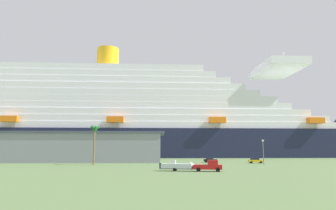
{
  "coord_description": "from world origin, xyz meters",
  "views": [
    {
      "loc": [
        -15.86,
        -82.92,
        4.36
      ],
      "look_at": [
        -5.7,
        34.95,
        21.94
      ],
      "focal_mm": 31.75,
      "sensor_mm": 36.0,
      "label": 1
    }
  ],
  "objects_px": {
    "cruise_ship": "(160,123)",
    "street_lamp": "(263,148)",
    "parked_car_yellow_taxi": "(255,160)",
    "small_boat_on_trailer": "(180,166)",
    "pickup_truck": "(209,166)",
    "palm_tree": "(95,133)",
    "parked_car_black_coupe": "(210,160)"
  },
  "relations": [
    {
      "from": "cruise_ship",
      "to": "parked_car_yellow_taxi",
      "type": "xyz_separation_m",
      "value": [
        25.64,
        -69.23,
        -17.67
      ]
    },
    {
      "from": "pickup_truck",
      "to": "small_boat_on_trailer",
      "type": "distance_m",
      "value": 5.81
    },
    {
      "from": "pickup_truck",
      "to": "parked_car_black_coupe",
      "type": "xyz_separation_m",
      "value": [
        9.1,
        38.78,
        -0.21
      ]
    },
    {
      "from": "pickup_truck",
      "to": "small_boat_on_trailer",
      "type": "bearing_deg",
      "value": 166.97
    },
    {
      "from": "cruise_ship",
      "to": "parked_car_black_coupe",
      "type": "distance_m",
      "value": 66.44
    },
    {
      "from": "pickup_truck",
      "to": "palm_tree",
      "type": "distance_m",
      "value": 38.88
    },
    {
      "from": "parked_car_black_coupe",
      "to": "parked_car_yellow_taxi",
      "type": "bearing_deg",
      "value": -26.7
    },
    {
      "from": "palm_tree",
      "to": "street_lamp",
      "type": "distance_m",
      "value": 48.17
    },
    {
      "from": "pickup_truck",
      "to": "small_boat_on_trailer",
      "type": "xyz_separation_m",
      "value": [
        -5.66,
        1.31,
        -0.08
      ]
    },
    {
      "from": "pickup_truck",
      "to": "small_boat_on_trailer",
      "type": "height_order",
      "value": "pickup_truck"
    },
    {
      "from": "pickup_truck",
      "to": "parked_car_black_coupe",
      "type": "bearing_deg",
      "value": 76.8
    },
    {
      "from": "street_lamp",
      "to": "small_boat_on_trailer",
      "type": "bearing_deg",
      "value": -139.93
    },
    {
      "from": "small_boat_on_trailer",
      "to": "cruise_ship",
      "type": "bearing_deg",
      "value": 88.87
    },
    {
      "from": "cruise_ship",
      "to": "palm_tree",
      "type": "height_order",
      "value": "cruise_ship"
    },
    {
      "from": "small_boat_on_trailer",
      "to": "street_lamp",
      "type": "xyz_separation_m",
      "value": [
        26.79,
        22.54,
        3.69
      ]
    },
    {
      "from": "small_boat_on_trailer",
      "to": "parked_car_black_coupe",
      "type": "height_order",
      "value": "small_boat_on_trailer"
    },
    {
      "from": "cruise_ship",
      "to": "pickup_truck",
      "type": "bearing_deg",
      "value": -87.93
    },
    {
      "from": "palm_tree",
      "to": "street_lamp",
      "type": "height_order",
      "value": "palm_tree"
    },
    {
      "from": "small_boat_on_trailer",
      "to": "parked_car_yellow_taxi",
      "type": "relative_size",
      "value": 1.83
    },
    {
      "from": "small_boat_on_trailer",
      "to": "parked_car_black_coupe",
      "type": "distance_m",
      "value": 40.27
    },
    {
      "from": "parked_car_black_coupe",
      "to": "cruise_ship",
      "type": "bearing_deg",
      "value": 101.5
    },
    {
      "from": "pickup_truck",
      "to": "street_lamp",
      "type": "distance_m",
      "value": 32.06
    },
    {
      "from": "cruise_ship",
      "to": "street_lamp",
      "type": "xyz_separation_m",
      "value": [
        24.81,
        -77.69,
        -13.85
      ]
    },
    {
      "from": "small_boat_on_trailer",
      "to": "parked_car_yellow_taxi",
      "type": "distance_m",
      "value": 41.52
    },
    {
      "from": "street_lamp",
      "to": "parked_car_yellow_taxi",
      "type": "distance_m",
      "value": 9.32
    },
    {
      "from": "cruise_ship",
      "to": "parked_car_yellow_taxi",
      "type": "bearing_deg",
      "value": -69.68
    },
    {
      "from": "street_lamp",
      "to": "cruise_ship",
      "type": "bearing_deg",
      "value": 107.71
    },
    {
      "from": "palm_tree",
      "to": "street_lamp",
      "type": "relative_size",
      "value": 1.58
    },
    {
      "from": "small_boat_on_trailer",
      "to": "street_lamp",
      "type": "height_order",
      "value": "street_lamp"
    },
    {
      "from": "pickup_truck",
      "to": "street_lamp",
      "type": "height_order",
      "value": "street_lamp"
    },
    {
      "from": "palm_tree",
      "to": "parked_car_yellow_taxi",
      "type": "xyz_separation_m",
      "value": [
        48.68,
        5.22,
        -8.17
      ]
    },
    {
      "from": "pickup_truck",
      "to": "street_lamp",
      "type": "bearing_deg",
      "value": 48.45
    }
  ]
}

